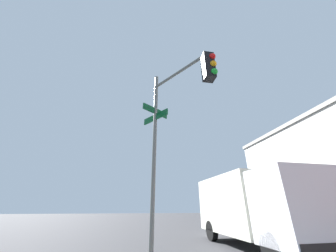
# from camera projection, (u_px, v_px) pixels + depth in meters

# --- Properties ---
(traffic_signal_near) EXTENTS (2.37, 1.78, 5.92)m
(traffic_signal_near) POSITION_uv_depth(u_px,v_px,m) (177.00, 113.00, 5.10)
(traffic_signal_near) COLOR slate
(traffic_signal_near) RESTS_ON ground_plane
(box_truck_second) EXTENTS (7.31, 2.65, 3.26)m
(box_truck_second) POSITION_uv_depth(u_px,v_px,m) (249.00, 205.00, 8.86)
(box_truck_second) COLOR silver
(box_truck_second) RESTS_ON ground_plane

